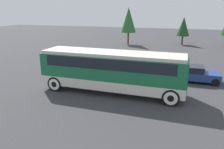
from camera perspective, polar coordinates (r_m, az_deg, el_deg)
name	(u,v)px	position (r m, az deg, el deg)	size (l,w,h in m)	color
ground_plane	(112,92)	(16.18, 0.00, -4.59)	(120.00, 120.00, 0.00)	#38383A
tour_bus	(113,68)	(15.59, 0.33, 1.61)	(10.32, 2.56, 3.00)	silver
parked_car_near	(88,62)	(22.40, -6.29, 3.26)	(4.62, 1.85, 1.45)	black
parked_car_mid	(190,73)	(19.65, 19.65, 0.32)	(4.68, 1.86, 1.33)	navy
parked_car_far	(123,58)	(24.33, 2.89, 4.37)	(4.09, 1.85, 1.41)	silver
tree_center	(129,20)	(38.29, 4.35, 14.01)	(2.58, 2.58, 6.26)	brown
tree_right	(183,27)	(39.92, 18.16, 11.81)	(2.14, 2.14, 4.69)	brown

